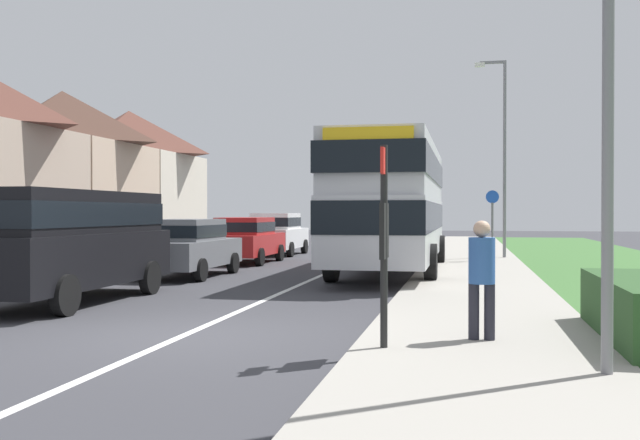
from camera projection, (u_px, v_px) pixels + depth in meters
name	position (u px, v px, depth m)	size (l,w,h in m)	color
ground_plane	(184.00, 335.00, 10.35)	(120.00, 120.00, 0.00)	#38383D
lane_marking_centre	(306.00, 282.00, 18.19)	(0.14, 60.00, 0.01)	silver
pavement_near_side	(476.00, 292.00, 15.39)	(3.20, 68.00, 0.12)	#9E998E
double_decker_bus	(392.00, 200.00, 20.88)	(2.80, 10.77, 3.70)	#BCBCC1
parked_van_black	(68.00, 236.00, 14.07)	(2.11, 5.41, 2.19)	black
parked_car_grey	(187.00, 245.00, 19.68)	(1.91, 4.20, 1.59)	slate
parked_car_red	(246.00, 238.00, 24.97)	(1.88, 4.13, 1.59)	#B21E1E
parked_car_white	(277.00, 232.00, 29.73)	(1.95, 4.06, 1.73)	silver
pedestrian_at_stop	(482.00, 274.00, 9.33)	(0.34, 0.34, 1.67)	#23232D
bus_stop_sign	(384.00, 232.00, 8.80)	(0.09, 0.52, 2.60)	black
cycle_route_sign	(492.00, 222.00, 24.55)	(0.44, 0.08, 2.52)	slate
street_lamp_mid	(502.00, 146.00, 26.33)	(1.14, 0.20, 7.32)	slate
house_terrace_far_side	(62.00, 172.00, 31.45)	(6.33, 18.86, 7.08)	tan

